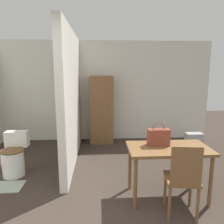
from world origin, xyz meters
name	(u,v)px	position (x,y,z in m)	size (l,w,h in m)	color
wall_back	(98,91)	(0.00, 4.19, 1.25)	(5.75, 0.12, 2.50)	silver
partition_wall	(72,98)	(-0.50, 2.83, 1.25)	(0.12, 2.59, 2.50)	silver
dining_table	(168,154)	(0.97, 1.38, 0.64)	(1.11, 0.62, 0.74)	brown
wooden_chair	(183,178)	(1.01, 0.94, 0.51)	(0.44, 0.44, 0.94)	brown
toilet	(14,157)	(-1.44, 2.23, 0.31)	(0.39, 0.53, 0.71)	white
handbag	(158,137)	(0.84, 1.46, 0.86)	(0.30, 0.13, 0.32)	brown
wooden_cabinet	(101,110)	(0.08, 3.88, 0.82)	(0.57, 0.47, 1.65)	brown
bath_mat	(5,187)	(-1.44, 1.78, 0.01)	(0.54, 0.36, 0.01)	#99A899
space_heater	(193,144)	(2.01, 2.87, 0.24)	(0.34, 0.19, 0.48)	#9E9EA3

